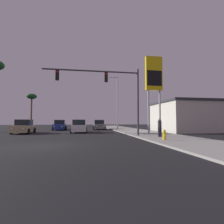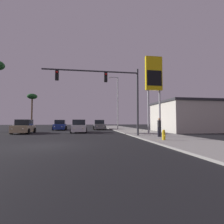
# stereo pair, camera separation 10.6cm
# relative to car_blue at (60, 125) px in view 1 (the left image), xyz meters

# --- Properties ---
(ground_plane) EXTENTS (120.00, 120.00, 0.00)m
(ground_plane) POSITION_rel_car_blue_xyz_m (1.56, -18.86, -0.76)
(ground_plane) COLOR black
(sidewalk_right) EXTENTS (5.00, 60.00, 0.12)m
(sidewalk_right) POSITION_rel_car_blue_xyz_m (11.06, -8.86, -0.70)
(sidewalk_right) COLOR gray
(sidewalk_right) RESTS_ON ground
(building_gas_station) EXTENTS (10.30, 8.30, 4.30)m
(building_gas_station) POSITION_rel_car_blue_xyz_m (19.56, -7.25, 1.40)
(building_gas_station) COLOR beige
(building_gas_station) RESTS_ON ground
(car_blue) EXTENTS (2.04, 4.34, 1.68)m
(car_blue) POSITION_rel_car_blue_xyz_m (0.00, 0.00, 0.00)
(car_blue) COLOR navy
(car_blue) RESTS_ON ground
(car_tan) EXTENTS (2.04, 4.33, 1.68)m
(car_tan) POSITION_rel_car_blue_xyz_m (-3.31, -7.41, 0.00)
(car_tan) COLOR tan
(car_tan) RESTS_ON ground
(car_grey) EXTENTS (2.04, 4.34, 1.68)m
(car_grey) POSITION_rel_car_blue_xyz_m (6.59, 0.27, 0.00)
(car_grey) COLOR slate
(car_grey) RESTS_ON ground
(car_white) EXTENTS (2.04, 4.32, 1.68)m
(car_white) POSITION_rel_car_blue_xyz_m (3.27, -6.82, 0.00)
(car_white) COLOR silver
(car_white) RESTS_ON ground
(traffic_light_mast) EXTENTS (9.07, 0.36, 6.50)m
(traffic_light_mast) POSITION_rel_car_blue_xyz_m (6.35, -13.88, 4.05)
(traffic_light_mast) COLOR #38383D
(traffic_light_mast) RESTS_ON sidewalk_right
(street_lamp) EXTENTS (1.74, 0.24, 9.00)m
(street_lamp) POSITION_rel_car_blue_xyz_m (9.48, -1.07, 4.36)
(street_lamp) COLOR #99999E
(street_lamp) RESTS_ON sidewalk_right
(gas_station_sign) EXTENTS (2.00, 0.42, 9.00)m
(gas_station_sign) POSITION_rel_car_blue_xyz_m (12.00, -10.94, 5.86)
(gas_station_sign) COLOR #99999E
(gas_station_sign) RESTS_ON sidewalk_right
(fire_hydrant) EXTENTS (0.24, 0.34, 0.76)m
(fire_hydrant) POSITION_rel_car_blue_xyz_m (9.72, -18.04, -0.27)
(fire_hydrant) COLOR gold
(fire_hydrant) RESTS_ON sidewalk_right
(pedestrian_on_sidewalk) EXTENTS (0.34, 0.32, 1.67)m
(pedestrian_on_sidewalk) POSITION_rel_car_blue_xyz_m (10.49, -15.60, 0.27)
(pedestrian_on_sidewalk) COLOR #23232D
(pedestrian_on_sidewalk) RESTS_ON sidewalk_right
(palm_tree_far) EXTENTS (2.40, 2.40, 8.20)m
(palm_tree_far) POSITION_rel_car_blue_xyz_m (-8.66, 15.14, 6.34)
(palm_tree_far) COLOR brown
(palm_tree_far) RESTS_ON ground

